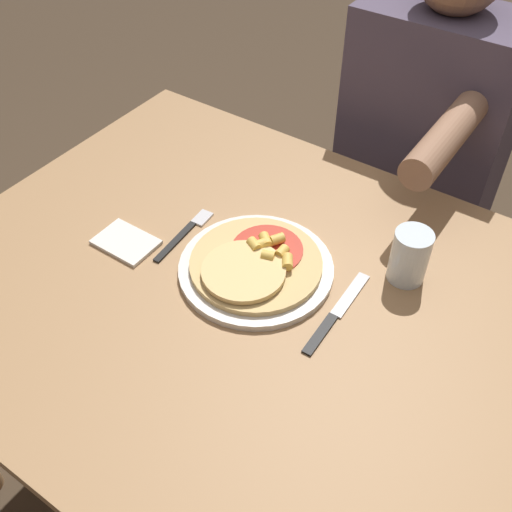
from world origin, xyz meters
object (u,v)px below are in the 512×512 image
Objects in this scene: pizza at (255,263)px; fork at (187,232)px; knife at (336,313)px; drinking_glass at (410,256)px; person_diner at (424,138)px; dining_table at (251,325)px; plate at (256,268)px.

pizza reaches higher than fork.
fork is at bearing 177.18° from knife.
knife is 0.18m from drinking_glass.
knife is 0.67m from person_diner.
person_diner reaches higher than dining_table.
fork and knife have the same top height.
pizza is 0.67m from person_diner.
fork is (-0.18, 0.01, -0.02)m from pizza.
drinking_glass is at bearing 68.29° from knife.
knife is (0.16, 0.04, 0.10)m from dining_table.
drinking_glass reaches higher than dining_table.
plate is at bearing -96.01° from person_diner.
dining_table is 0.71m from person_diner.
person_diner is at bearing 86.28° from dining_table.
pizza is (-0.02, 0.05, 0.12)m from dining_table.
pizza is 0.21× the size of person_diner.
plate reaches higher than knife.
drinking_glass reaches higher than knife.
plate is 0.29m from drinking_glass.
pizza is at bearing -95.91° from person_diner.
pizza is at bearing 178.77° from knife.
knife is (0.18, -0.00, -0.02)m from pizza.
pizza is 1.43× the size of fork.
person_diner is (0.07, 0.66, -0.06)m from pizza.
knife is at bearing 15.03° from dining_table.
pizza reaches higher than plate.
plate is at bearing -3.02° from fork.
person_diner is (0.05, 0.70, 0.06)m from dining_table.
knife reaches higher than dining_table.
pizza is at bearing -4.40° from fork.
knife is at bearing -2.82° from fork.
dining_table is 7.00× the size of fork.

